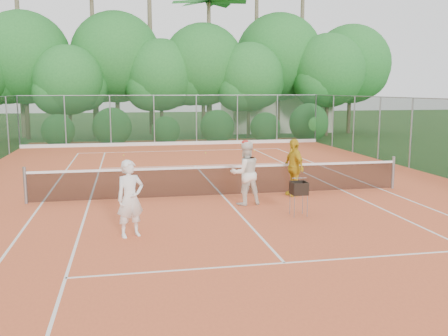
% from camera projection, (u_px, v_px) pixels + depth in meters
% --- Properties ---
extents(ground, '(120.00, 120.00, 0.00)m').
position_uv_depth(ground, '(222.00, 196.00, 15.94)').
color(ground, '#1F4317').
rests_on(ground, ground).
extents(clay_court, '(18.00, 36.00, 0.02)m').
position_uv_depth(clay_court, '(222.00, 196.00, 15.94)').
color(clay_court, '#D55C31').
rests_on(clay_court, ground).
extents(club_building, '(8.00, 5.00, 3.00)m').
position_uv_depth(club_building, '(275.00, 112.00, 40.68)').
color(club_building, beige).
rests_on(club_building, ground).
extents(tennis_net, '(11.97, 0.10, 1.10)m').
position_uv_depth(tennis_net, '(222.00, 180.00, 15.86)').
color(tennis_net, gray).
rests_on(tennis_net, clay_court).
extents(player_white, '(0.76, 0.64, 1.78)m').
position_uv_depth(player_white, '(130.00, 199.00, 11.37)').
color(player_white, white).
rests_on(player_white, clay_court).
extents(player_center_grp, '(1.02, 0.85, 1.91)m').
position_uv_depth(player_center_grp, '(245.00, 173.00, 14.55)').
color(player_center_grp, white).
rests_on(player_center_grp, clay_court).
extents(player_yellow, '(0.63, 1.13, 1.82)m').
position_uv_depth(player_yellow, '(294.00, 167.00, 15.81)').
color(player_yellow, gold).
rests_on(player_yellow, clay_court).
extents(ball_hopper, '(0.40, 0.40, 0.92)m').
position_uv_depth(ball_hopper, '(299.00, 189.00, 13.28)').
color(ball_hopper, gray).
rests_on(ball_hopper, clay_court).
extents(stray_ball_a, '(0.07, 0.07, 0.07)m').
position_uv_depth(stray_ball_a, '(124.00, 155.00, 25.36)').
color(stray_ball_a, yellow).
rests_on(stray_ball_a, clay_court).
extents(stray_ball_b, '(0.07, 0.07, 0.07)m').
position_uv_depth(stray_ball_b, '(206.00, 153.00, 26.37)').
color(stray_ball_b, yellow).
rests_on(stray_ball_b, clay_court).
extents(stray_ball_c, '(0.07, 0.07, 0.07)m').
position_uv_depth(stray_ball_c, '(254.00, 151.00, 27.27)').
color(stray_ball_c, yellow).
rests_on(stray_ball_c, clay_court).
extents(court_markings, '(11.03, 23.83, 0.01)m').
position_uv_depth(court_markings, '(222.00, 195.00, 15.94)').
color(court_markings, white).
rests_on(court_markings, clay_court).
extents(fence_back, '(18.07, 0.07, 3.00)m').
position_uv_depth(fence_back, '(175.00, 120.00, 30.24)').
color(fence_back, '#19381E').
rests_on(fence_back, clay_court).
extents(tropical_treeline, '(32.10, 8.49, 15.03)m').
position_uv_depth(tropical_treeline, '(188.00, 64.00, 35.01)').
color(tropical_treeline, brown).
rests_on(tropical_treeline, ground).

